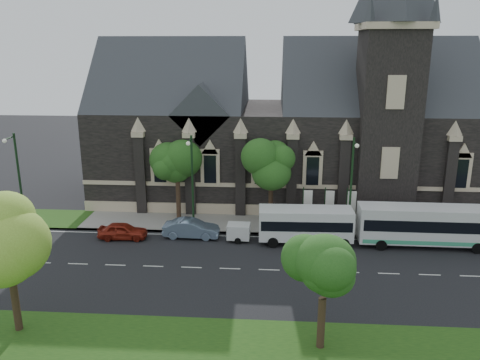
# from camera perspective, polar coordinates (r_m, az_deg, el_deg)

# --- Properties ---
(ground) EXTENTS (160.00, 160.00, 0.00)m
(ground) POSITION_cam_1_polar(r_m,az_deg,el_deg) (37.47, -1.19, -10.49)
(ground) COLOR black
(ground) RESTS_ON ground
(sidewalk) EXTENTS (80.00, 5.00, 0.15)m
(sidewalk) POSITION_cam_1_polar(r_m,az_deg,el_deg) (46.13, -0.14, -5.20)
(sidewalk) COLOR gray
(sidewalk) RESTS_ON ground
(museum) EXTENTS (40.00, 17.70, 29.90)m
(museum) POSITION_cam_1_polar(r_m,az_deg,el_deg) (52.96, 6.15, 6.53)
(museum) COLOR black
(museum) RESTS_ON ground
(tree_park_near) EXTENTS (4.42, 4.42, 8.56)m
(tree_park_near) POSITION_cam_1_polar(r_m,az_deg,el_deg) (30.56, -25.53, -5.25)
(tree_park_near) COLOR black
(tree_park_near) RESTS_ON ground
(tree_park_east) EXTENTS (3.40, 3.40, 6.28)m
(tree_park_east) POSITION_cam_1_polar(r_m,az_deg,el_deg) (27.11, 10.27, -10.65)
(tree_park_east) COLOR black
(tree_park_east) RESTS_ON ground
(tree_walk_right) EXTENTS (4.08, 4.08, 7.80)m
(tree_walk_right) POSITION_cam_1_polar(r_m,az_deg,el_deg) (45.47, 4.01, 2.04)
(tree_walk_right) COLOR black
(tree_walk_right) RESTS_ON ground
(tree_walk_left) EXTENTS (3.91, 3.91, 7.64)m
(tree_walk_left) POSITION_cam_1_polar(r_m,az_deg,el_deg) (46.34, -7.21, 2.11)
(tree_walk_left) COLOR black
(tree_walk_left) RESTS_ON ground
(street_lamp_near) EXTENTS (0.36, 1.88, 9.00)m
(street_lamp_near) POSITION_cam_1_polar(r_m,az_deg,el_deg) (42.71, 13.13, -0.23)
(street_lamp_near) COLOR black
(street_lamp_near) RESTS_ON ground
(street_lamp_mid) EXTENTS (0.36, 1.88, 9.00)m
(street_lamp_mid) POSITION_cam_1_polar(r_m,az_deg,el_deg) (42.74, -5.73, 0.13)
(street_lamp_mid) COLOR black
(street_lamp_mid) RESTS_ON ground
(street_lamp_far) EXTENTS (0.36, 1.88, 9.00)m
(street_lamp_far) POSITION_cam_1_polar(r_m,az_deg,el_deg) (48.06, -24.89, 0.47)
(street_lamp_far) COLOR black
(street_lamp_far) RESTS_ON ground
(banner_flag_left) EXTENTS (0.90, 0.10, 4.00)m
(banner_flag_left) POSITION_cam_1_polar(r_m,az_deg,el_deg) (44.89, 7.85, -2.82)
(banner_flag_left) COLOR black
(banner_flag_left) RESTS_ON ground
(banner_flag_center) EXTENTS (0.90, 0.10, 4.00)m
(banner_flag_center) POSITION_cam_1_polar(r_m,az_deg,el_deg) (45.08, 10.39, -2.86)
(banner_flag_center) COLOR black
(banner_flag_center) RESTS_ON ground
(banner_flag_right) EXTENTS (0.90, 0.10, 4.00)m
(banner_flag_right) POSITION_cam_1_polar(r_m,az_deg,el_deg) (45.35, 12.91, -2.89)
(banner_flag_right) COLOR black
(banner_flag_right) RESTS_ON ground
(tour_coach) EXTENTS (11.99, 2.89, 3.49)m
(tour_coach) POSITION_cam_1_polar(r_m,az_deg,el_deg) (43.75, 21.68, -5.00)
(tour_coach) COLOR silver
(tour_coach) RESTS_ON ground
(shuttle_bus) EXTENTS (8.05, 2.96, 3.08)m
(shuttle_bus) POSITION_cam_1_polar(r_m,az_deg,el_deg) (41.83, 7.80, -5.11)
(shuttle_bus) COLOR silver
(shuttle_bus) RESTS_ON ground
(box_trailer) EXTENTS (2.87, 1.69, 1.52)m
(box_trailer) POSITION_cam_1_polar(r_m,az_deg,el_deg) (42.15, -0.16, -6.12)
(box_trailer) COLOR silver
(box_trailer) RESTS_ON ground
(sedan) EXTENTS (5.01, 1.84, 1.64)m
(sedan) POSITION_cam_1_polar(r_m,az_deg,el_deg) (43.11, -5.81, -5.76)
(sedan) COLOR slate
(sedan) RESTS_ON ground
(car_far_red) EXTENTS (4.36, 1.91, 1.46)m
(car_far_red) POSITION_cam_1_polar(r_m,az_deg,el_deg) (43.86, -13.76, -5.89)
(car_far_red) COLOR maroon
(car_far_red) RESTS_ON ground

